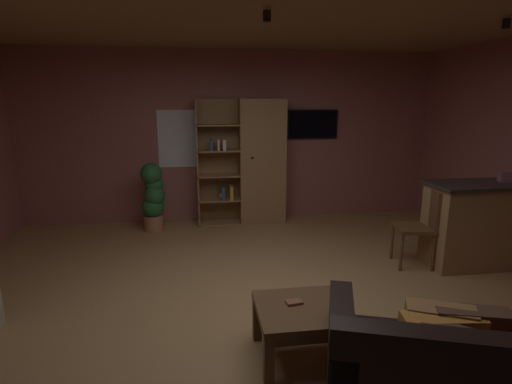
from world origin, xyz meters
The scene contains 14 objects.
floor centered at (0.00, 0.00, -0.01)m, with size 6.58×6.14×0.02m, color #A37A4C.
wall_back centered at (0.00, 3.10, 1.34)m, with size 6.70×0.06×2.68m, color #9E5B56.
ceiling centered at (0.00, 0.00, 2.69)m, with size 6.58×6.14×0.02m, color #8E6B47.
window_pane_back centered at (-0.79, 3.07, 1.33)m, with size 0.74×0.01×0.89m, color white.
bookshelf_cabinet centered at (0.35, 2.83, 0.96)m, with size 1.37×0.41×1.94m.
kitchen_bar_counter centered at (2.84, 0.71, 0.50)m, with size 1.53×0.59×1.00m.
tissue_box centered at (2.96, 0.73, 1.05)m, with size 0.12×0.12×0.11m, color #995972.
coffee_table centered at (0.19, -0.72, 0.33)m, with size 0.68×0.63×0.42m.
table_book_0 centered at (0.14, -0.66, 0.43)m, with size 0.12×0.08×0.02m, color brown.
dining_chair centered at (2.01, 0.80, 0.53)m, with size 0.49×0.49×0.92m.
potted_floor_plant centered at (-1.23, 2.58, 0.54)m, with size 0.35×0.36×1.03m.
wall_mounted_tv centered at (1.31, 3.04, 1.54)m, with size 0.83×0.06×0.46m.
track_light_spot_1 centered at (0.06, 0.19, 2.61)m, with size 0.07×0.07×0.09m, color black.
track_light_spot_2 centered at (2.31, 0.22, 2.61)m, with size 0.07×0.07×0.09m, color black.
Camera 1 is at (-0.54, -3.39, 1.94)m, focal length 28.29 mm.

